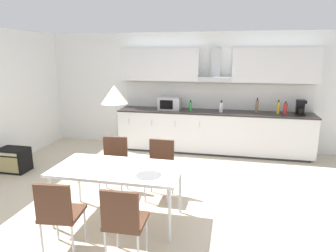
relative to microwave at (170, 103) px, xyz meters
The scene contains 19 objects.
ground_plane 2.78m from the microwave, 85.75° to the right, with size 9.27×8.65×0.02m, color beige.
wall_back 0.49m from the microwave, 63.30° to the left, with size 7.42×0.10×2.60m, color white.
kitchen_counter 1.14m from the microwave, ahead, with size 4.17×0.68×0.92m.
backsplash_tile 1.03m from the microwave, 18.06° to the left, with size 4.15×0.02×0.57m, color silver.
upper_wall_cabinets 1.29m from the microwave, ahead, with size 4.15×0.40×0.71m.
microwave is the anchor object (origin of this frame).
coffee_maker 2.72m from the microwave, ahead, with size 0.18×0.19×0.30m.
bottle_green 0.47m from the microwave, ahead, with size 0.07×0.07×0.24m.
bottle_brown 1.87m from the microwave, ahead, with size 0.06×0.06×0.32m.
bottle_yellow 2.30m from the microwave, ahead, with size 0.06×0.06×0.29m.
bottle_red 2.43m from the microwave, ahead, with size 0.08×0.08×0.27m.
bottle_white 1.13m from the microwave, ahead, with size 0.08×0.08×0.25m.
dining_table 3.11m from the microwave, 90.60° to the right, with size 1.61×0.82×0.73m.
chair_near_left 3.94m from the microwave, 95.70° to the right, with size 0.44×0.44×0.87m.
chair_far_left 2.39m from the microwave, 99.97° to the right, with size 0.44×0.44×0.87m.
chair_near_right 3.93m from the microwave, 85.10° to the right, with size 0.41×0.41×0.87m.
chair_far_right 2.38m from the microwave, 81.78° to the right, with size 0.41×0.41×0.87m.
guitar_amp 3.29m from the microwave, 143.26° to the right, with size 0.52×0.37×0.44m.
pendant_lamp 3.15m from the microwave, 90.60° to the right, with size 0.32×0.32×0.22m, color silver.
Camera 1 is at (1.14, -3.87, 2.14)m, focal length 32.00 mm.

